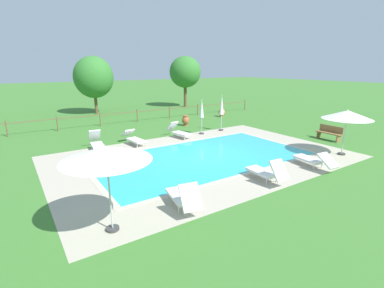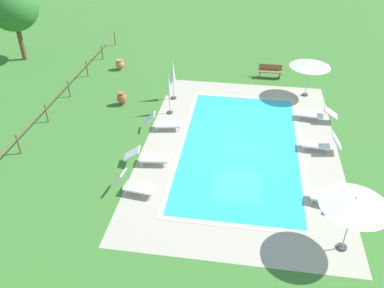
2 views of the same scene
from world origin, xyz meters
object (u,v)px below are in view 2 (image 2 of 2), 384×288
at_px(terracotta_urn_near_fence, 120,64).
at_px(terracotta_urn_by_tree, 122,98).
at_px(sun_lounger_north_far, 162,123).
at_px(sun_lounger_south_mid, 316,114).
at_px(sun_lounger_north_mid, 322,144).
at_px(tree_far_west, 12,6).
at_px(patio_umbrella_open_by_bench, 310,63).
at_px(wooden_bench_lawn_side, 270,71).
at_px(patio_umbrella_closed_row_mid_west, 173,73).
at_px(patio_umbrella_open_foreground, 356,202).
at_px(sun_lounger_south_near_corner, 133,185).
at_px(patio_umbrella_closed_row_west, 169,88).
at_px(sun_lounger_north_near_steps, 148,157).
at_px(sun_lounger_north_end, 334,197).

height_order(terracotta_urn_near_fence, terracotta_urn_by_tree, terracotta_urn_by_tree).
xyz_separation_m(sun_lounger_north_far, sun_lounger_south_mid, (2.17, -8.00, -0.03)).
bearing_deg(sun_lounger_north_mid, tree_far_west, 66.24).
bearing_deg(patio_umbrella_open_by_bench, wooden_bench_lawn_side, 42.26).
height_order(sun_lounger_south_mid, tree_far_west, tree_far_west).
height_order(sun_lounger_north_far, sun_lounger_south_mid, sun_lounger_north_far).
bearing_deg(patio_umbrella_closed_row_mid_west, wooden_bench_lawn_side, -55.72).
height_order(patio_umbrella_open_foreground, patio_umbrella_open_by_bench, patio_umbrella_open_foreground).
distance_m(sun_lounger_south_near_corner, patio_umbrella_closed_row_mid_west, 8.67).
distance_m(patio_umbrella_open_by_bench, wooden_bench_lawn_side, 3.48).
distance_m(patio_umbrella_closed_row_west, terracotta_urn_near_fence, 7.14).
distance_m(sun_lounger_north_far, patio_umbrella_closed_row_mid_west, 3.72).
relative_size(sun_lounger_north_far, tree_far_west, 0.36).
relative_size(sun_lounger_north_near_steps, wooden_bench_lawn_side, 1.38).
relative_size(sun_lounger_north_mid, sun_lounger_south_near_corner, 0.98).
relative_size(patio_umbrella_open_by_bench, tree_far_west, 0.43).
xyz_separation_m(sun_lounger_south_near_corner, wooden_bench_lawn_side, (12.44, -5.74, 0.07)).
distance_m(sun_lounger_north_far, patio_umbrella_open_foreground, 10.69).
relative_size(sun_lounger_north_end, sun_lounger_south_near_corner, 1.00).
bearing_deg(terracotta_urn_near_fence, sun_lounger_south_near_corner, -160.55).
xyz_separation_m(patio_umbrella_closed_row_west, patio_umbrella_closed_row_mid_west, (1.76, 0.11, 0.12)).
height_order(patio_umbrella_open_by_bench, terracotta_urn_near_fence, patio_umbrella_open_by_bench).
distance_m(patio_umbrella_open_by_bench, patio_umbrella_closed_row_west, 8.36).
distance_m(sun_lounger_north_far, sun_lounger_south_mid, 8.29).
bearing_deg(sun_lounger_south_near_corner, sun_lounger_north_end, -86.81).
bearing_deg(wooden_bench_lawn_side, patio_umbrella_closed_row_west, 135.34).
distance_m(sun_lounger_north_end, terracotta_urn_by_tree, 12.87).
bearing_deg(patio_umbrella_open_foreground, sun_lounger_north_end, -0.07).
xyz_separation_m(sun_lounger_north_mid, terracotta_urn_by_tree, (3.08, 10.79, 0.02)).
distance_m(sun_lounger_south_near_corner, sun_lounger_south_mid, 10.90).
xyz_separation_m(wooden_bench_lawn_side, terracotta_urn_by_tree, (-5.05, 8.47, -0.05)).
bearing_deg(terracotta_urn_near_fence, sun_lounger_north_near_steps, -156.51).
height_order(sun_lounger_north_far, patio_umbrella_open_foreground, patio_umbrella_open_foreground).
distance_m(sun_lounger_north_near_steps, patio_umbrella_closed_row_west, 4.90).
relative_size(sun_lounger_north_far, sun_lounger_north_end, 1.04).
distance_m(sun_lounger_north_mid, patio_umbrella_closed_row_mid_west, 9.15).
bearing_deg(wooden_bench_lawn_side, sun_lounger_north_far, 142.74).
xyz_separation_m(patio_umbrella_closed_row_west, tree_far_west, (6.18, 11.85, 2.23)).
xyz_separation_m(sun_lounger_north_end, terracotta_urn_by_tree, (6.94, 10.84, 0.02)).
height_order(patio_umbrella_closed_row_west, patio_umbrella_closed_row_mid_west, patio_umbrella_closed_row_mid_west).
bearing_deg(patio_umbrella_open_foreground, patio_umbrella_closed_row_mid_west, 37.74).
relative_size(terracotta_urn_near_fence, tree_far_west, 0.13).
bearing_deg(wooden_bench_lawn_side, sun_lounger_north_near_steps, 151.48).
distance_m(patio_umbrella_open_foreground, patio_umbrella_closed_row_mid_west, 13.16).
xyz_separation_m(patio_umbrella_open_by_bench, terracotta_urn_near_fence, (2.08, 12.14, -1.67)).
height_order(sun_lounger_north_mid, patio_umbrella_closed_row_west, patio_umbrella_closed_row_west).
xyz_separation_m(sun_lounger_south_mid, terracotta_urn_by_tree, (0.14, 10.87, 0.06)).
height_order(patio_umbrella_open_foreground, patio_umbrella_closed_row_west, patio_umbrella_open_foreground).
height_order(sun_lounger_north_near_steps, sun_lounger_south_near_corner, sun_lounger_south_near_corner).
bearing_deg(terracotta_urn_by_tree, patio_umbrella_closed_row_mid_west, -67.03).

